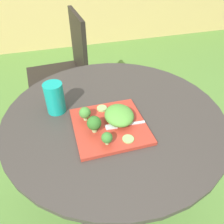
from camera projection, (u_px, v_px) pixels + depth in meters
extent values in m
plane|color=#568438|center=(113.00, 205.00, 1.39)|extent=(12.00, 12.00, 0.00)
cylinder|color=#38332D|center=(114.00, 115.00, 0.93)|extent=(0.91, 0.91, 0.02)
cylinder|color=#38332D|center=(114.00, 167.00, 1.15)|extent=(0.06, 0.06, 0.69)
cylinder|color=#38332D|center=(113.00, 203.00, 1.38)|extent=(0.44, 0.44, 0.04)
cube|color=black|center=(57.00, 77.00, 1.76)|extent=(0.47, 0.47, 0.03)
cube|color=black|center=(79.00, 45.00, 1.66)|extent=(0.06, 0.42, 0.45)
cylinder|color=black|center=(37.00, 93.00, 1.98)|extent=(0.02, 0.02, 0.43)
cylinder|color=black|center=(42.00, 117.00, 1.72)|extent=(0.02, 0.02, 0.43)
cylinder|color=black|center=(77.00, 85.00, 2.08)|extent=(0.02, 0.02, 0.43)
cylinder|color=black|center=(87.00, 107.00, 1.81)|extent=(0.02, 0.02, 0.43)
cube|color=#AD3323|center=(110.00, 126.00, 0.85)|extent=(0.27, 0.27, 0.01)
cylinder|color=#149989|center=(55.00, 98.00, 0.90)|extent=(0.08, 0.08, 0.13)
cylinder|color=#118275|center=(56.00, 102.00, 0.91)|extent=(0.07, 0.07, 0.09)
cube|color=silver|center=(131.00, 124.00, 0.85)|extent=(0.11, 0.02, 0.00)
cube|color=silver|center=(111.00, 127.00, 0.84)|extent=(0.05, 0.03, 0.00)
ellipsoid|color=#519338|center=(120.00, 115.00, 0.85)|extent=(0.11, 0.13, 0.05)
cylinder|color=#99B770|center=(95.00, 129.00, 0.82)|extent=(0.02, 0.02, 0.02)
sphere|color=#2D6623|center=(94.00, 123.00, 0.80)|extent=(0.05, 0.05, 0.05)
cylinder|color=#99B770|center=(85.00, 118.00, 0.87)|extent=(0.02, 0.02, 0.02)
sphere|color=#427F33|center=(85.00, 113.00, 0.85)|extent=(0.04, 0.04, 0.04)
cylinder|color=#99B770|center=(107.00, 142.00, 0.77)|extent=(0.01, 0.01, 0.01)
sphere|color=#38752D|center=(107.00, 138.00, 0.76)|extent=(0.04, 0.04, 0.04)
cylinder|color=#8EB766|center=(102.00, 108.00, 0.92)|extent=(0.04, 0.04, 0.01)
cylinder|color=#8EB766|center=(128.00, 139.00, 0.79)|extent=(0.04, 0.04, 0.01)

